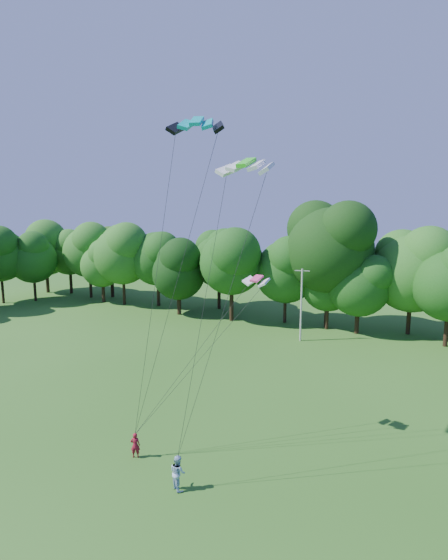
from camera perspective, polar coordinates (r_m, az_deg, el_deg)
The scene contains 9 objects.
ground at distance 27.30m, azimuth -18.35°, elevation -23.33°, with size 160.00×160.00×0.00m, color #285C19.
utility_pole at distance 48.42m, azimuth 10.06°, elevation -3.13°, with size 1.58×0.43×8.03m.
kite_flyer_left at distance 27.93m, azimuth -11.52°, elevation -20.38°, with size 0.56×0.37×1.53m, color maroon.
kite_flyer_right at distance 24.99m, azimuth -6.05°, elevation -23.69°, with size 0.91×0.71×1.87m, color #A0BCDE.
kite_teal at distance 25.21m, azimuth -3.59°, elevation 20.01°, with size 3.23×2.23×0.73m.
kite_green at distance 22.62m, azimuth 2.92°, elevation 15.07°, with size 2.83×1.31×0.59m.
kite_pink at distance 26.93m, azimuth 4.28°, elevation 0.19°, with size 1.76×1.06×0.39m.
tree_back_west at distance 73.05m, azimuth -14.58°, elevation 3.79°, with size 8.51×8.51×12.38m.
tree_back_center at distance 52.88m, azimuth 13.65°, elevation 4.47°, with size 11.24×11.24×16.35m.
Camera 1 is at (17.34, -15.23, 14.59)m, focal length 28.00 mm.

